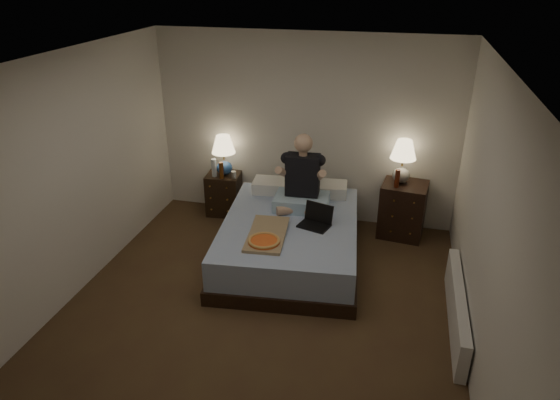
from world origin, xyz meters
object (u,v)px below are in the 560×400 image
(soda_can, at_px, (234,175))
(pizza_box, at_px, (264,242))
(beer_bottle_left, at_px, (221,170))
(laptop, at_px, (314,217))
(lamp_left, at_px, (224,155))
(lamp_right, at_px, (402,161))
(beer_bottle_right, at_px, (397,178))
(bed, at_px, (290,240))
(person, at_px, (302,173))
(nightstand_right, at_px, (403,209))
(water_bottle, at_px, (214,168))
(radiator, at_px, (457,308))
(nightstand_left, at_px, (224,193))

(soda_can, relative_size, pizza_box, 0.13)
(beer_bottle_left, relative_size, laptop, 0.68)
(lamp_left, height_order, lamp_right, lamp_right)
(beer_bottle_right, bearing_deg, bed, -144.81)
(person, bearing_deg, beer_bottle_left, 155.24)
(bed, relative_size, nightstand_right, 2.87)
(bed, height_order, water_bottle, water_bottle)
(beer_bottle_left, bearing_deg, bed, -36.51)
(water_bottle, height_order, radiator, water_bottle)
(pizza_box, bearing_deg, lamp_left, 117.15)
(nightstand_right, bearing_deg, laptop, -127.15)
(water_bottle, bearing_deg, laptop, -31.54)
(laptop, bearing_deg, water_bottle, 165.07)
(radiator, bearing_deg, bed, 156.58)
(beer_bottle_right, distance_m, radiator, 1.87)
(lamp_left, distance_m, person, 1.37)
(nightstand_left, distance_m, lamp_left, 0.57)
(nightstand_right, bearing_deg, beer_bottle_right, -125.19)
(water_bottle, xyz_separation_m, beer_bottle_left, (0.12, -0.04, -0.01))
(nightstand_right, relative_size, pizza_box, 0.94)
(beer_bottle_right, xyz_separation_m, laptop, (-0.87, -0.89, -0.20))
(lamp_left, distance_m, water_bottle, 0.22)
(lamp_right, bearing_deg, beer_bottle_left, -176.62)
(nightstand_left, height_order, nightstand_right, nightstand_right)
(beer_bottle_right, distance_m, pizza_box, 1.96)
(soda_can, relative_size, beer_bottle_right, 0.43)
(nightstand_left, xyz_separation_m, pizza_box, (1.03, -1.59, 0.26))
(radiator, bearing_deg, nightstand_left, 149.40)
(lamp_right, relative_size, water_bottle, 2.24)
(soda_can, bearing_deg, radiator, -30.78)
(lamp_right, distance_m, radiator, 2.06)
(lamp_left, xyz_separation_m, water_bottle, (-0.11, -0.10, -0.15))
(water_bottle, xyz_separation_m, laptop, (1.56, -0.96, -0.08))
(radiator, bearing_deg, lamp_right, 109.69)
(bed, xyz_separation_m, pizza_box, (-0.15, -0.60, 0.30))
(nightstand_left, bearing_deg, radiator, -35.58)
(bed, bearing_deg, lamp_right, 33.54)
(lamp_left, height_order, beer_bottle_left, lamp_left)
(person, xyz_separation_m, pizza_box, (-0.21, -0.97, -0.43))
(beer_bottle_right, bearing_deg, nightstand_left, 175.90)
(nightstand_right, height_order, person, person)
(soda_can, height_order, person, person)
(beer_bottle_left, xyz_separation_m, person, (1.21, -0.48, 0.28))
(soda_can, bearing_deg, pizza_box, -60.56)
(beer_bottle_right, distance_m, person, 1.20)
(nightstand_right, bearing_deg, person, -147.75)
(beer_bottle_left, distance_m, laptop, 1.71)
(nightstand_left, bearing_deg, water_bottle, -138.57)
(nightstand_left, xyz_separation_m, laptop, (1.47, -1.06, 0.34))
(beer_bottle_right, distance_m, laptop, 1.26)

